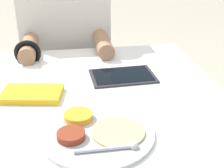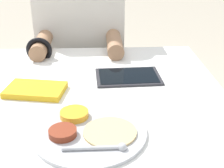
# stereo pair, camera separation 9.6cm
# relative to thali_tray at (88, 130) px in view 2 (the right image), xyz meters

# --- Properties ---
(thali_tray) EXTENTS (0.30, 0.30, 0.03)m
(thali_tray) POSITION_rel_thali_tray_xyz_m (0.00, 0.00, 0.00)
(thali_tray) COLOR #B7BABF
(thali_tray) RESTS_ON dining_table
(red_notebook) EXTENTS (0.21, 0.15, 0.02)m
(red_notebook) POSITION_rel_thali_tray_xyz_m (-0.18, 0.24, 0.00)
(red_notebook) COLOR silver
(red_notebook) RESTS_ON dining_table
(tablet_device) EXTENTS (0.24, 0.17, 0.01)m
(tablet_device) POSITION_rel_thali_tray_xyz_m (0.14, 0.35, -0.00)
(tablet_device) COLOR #28282D
(tablet_device) RESTS_ON dining_table
(person_diner) EXTENTS (0.43, 0.45, 1.18)m
(person_diner) POSITION_rel_thali_tray_xyz_m (-0.06, 0.85, -0.16)
(person_diner) COLOR black
(person_diner) RESTS_ON ground_plane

